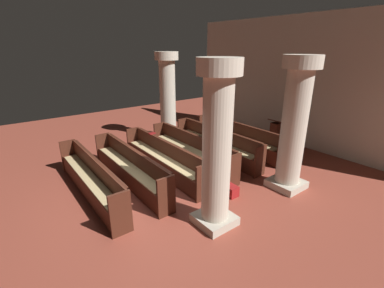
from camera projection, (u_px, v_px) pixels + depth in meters
name	position (u px, v px, depth m)	size (l,w,h in m)	color
ground_plane	(153.00, 192.00, 6.75)	(19.20, 19.20, 0.00)	brown
back_wall	(300.00, 83.00, 9.46)	(10.00, 0.16, 4.50)	beige
pew_row_0	(237.00, 136.00, 9.35)	(3.73, 0.47, 0.92)	#4C2316
pew_row_1	(216.00, 142.00, 8.77)	(3.73, 0.46, 0.92)	#4C2316
pew_row_2	(191.00, 149.00, 8.18)	(3.73, 0.46, 0.92)	#4C2316
pew_row_3	(163.00, 157.00, 7.60)	(3.73, 0.46, 0.92)	#4C2316
pew_row_4	(129.00, 166.00, 7.02)	(3.73, 0.46, 0.92)	#4C2316
pew_row_5	(90.00, 177.00, 6.43)	(3.73, 0.47, 0.92)	#4C2316
pillar_aisle_side	(294.00, 123.00, 6.42)	(0.87, 0.87, 3.30)	#B6AD9A
pillar_far_side	(168.00, 95.00, 10.20)	(0.87, 0.87, 3.30)	#B6AD9A
pillar_aisle_rear	(217.00, 146.00, 4.98)	(0.81, 0.81, 3.30)	#B6AD9A
lectern	(275.00, 136.00, 9.49)	(0.48, 0.45, 1.08)	#411E13
hymn_book	(152.00, 133.00, 8.24)	(0.14, 0.20, 0.03)	maroon
kneeler_box_red	(230.00, 190.00, 6.56)	(0.39, 0.26, 0.27)	maroon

